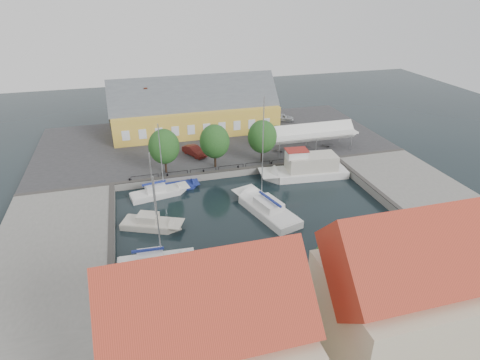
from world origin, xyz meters
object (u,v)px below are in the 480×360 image
at_px(west_boat_d, 154,263).
at_px(tent_canopy, 312,133).
at_px(launch_sw, 140,284).
at_px(warehouse, 191,111).
at_px(west_boat_b, 151,225).
at_px(center_sailboat, 266,210).
at_px(launch_nw, 180,187).
at_px(car_silver, 282,117).
at_px(west_boat_a, 159,194).
at_px(trawler, 307,170).
at_px(car_red, 194,151).

bearing_deg(west_boat_d, tent_canopy, 39.08).
distance_m(west_boat_d, launch_sw, 2.94).
relative_size(warehouse, west_boat_b, 2.93).
bearing_deg(center_sailboat, launch_nw, 134.81).
relative_size(car_silver, west_boat_a, 0.43).
bearing_deg(west_boat_a, launch_nw, 27.47).
xyz_separation_m(warehouse, center_sailboat, (4.12, -28.68, -4.07)).
relative_size(west_boat_d, launch_sw, 2.30).
bearing_deg(warehouse, center_sailboat, -81.82).
relative_size(trawler, launch_nw, 2.51).
distance_m(center_sailboat, west_boat_a, 14.32).
distance_m(trawler, west_boat_b, 23.46).
distance_m(warehouse, car_silver, 17.37).
bearing_deg(center_sailboat, launch_sw, -149.59).
bearing_deg(west_boat_a, launch_sw, -101.09).
bearing_deg(car_silver, center_sailboat, 174.71).
bearing_deg(west_boat_d, center_sailboat, 25.30).
bearing_deg(west_boat_d, launch_nw, 73.44).
bearing_deg(warehouse, launch_sw, -106.61).
relative_size(car_silver, trawler, 0.34).
relative_size(car_red, center_sailboat, 0.31).
distance_m(trawler, west_boat_a, 20.79).
distance_m(tent_canopy, launch_nw, 22.63).
bearing_deg(warehouse, trawler, -58.50).
xyz_separation_m(car_silver, car_red, (-18.74, -11.80, -0.02)).
bearing_deg(tent_canopy, car_red, 172.56).
distance_m(car_silver, trawler, 21.66).
distance_m(warehouse, tent_canopy, 21.63).
xyz_separation_m(trawler, launch_sw, (-24.04, -16.82, -0.93)).
height_order(west_boat_b, west_boat_d, west_boat_d).
relative_size(car_red, west_boat_a, 0.44).
bearing_deg(tent_canopy, center_sailboat, -130.08).
bearing_deg(west_boat_a, west_boat_d, -96.92).
xyz_separation_m(tent_canopy, west_boat_a, (-24.57, -7.16, -3.41)).
height_order(tent_canopy, launch_nw, tent_canopy).
distance_m(car_red, west_boat_a, 11.57).
xyz_separation_m(tent_canopy, car_silver, (0.56, 14.17, -1.93)).
relative_size(warehouse, launch_sw, 6.40).
xyz_separation_m(trawler, launch_nw, (-17.82, 1.40, -0.93)).
bearing_deg(launch_nw, launch_sw, -108.87).
bearing_deg(center_sailboat, tent_canopy, 49.92).
bearing_deg(launch_sw, tent_canopy, 40.58).
height_order(warehouse, car_red, warehouse).
bearing_deg(trawler, west_boat_b, -161.83).
bearing_deg(west_boat_d, west_boat_a, 83.08).
height_order(tent_canopy, car_red, tent_canopy).
relative_size(trawler, west_boat_b, 1.31).
relative_size(west_boat_a, launch_sw, 2.30).
xyz_separation_m(warehouse, car_red, (-1.59, -11.48, -2.69)).
xyz_separation_m(car_silver, launch_sw, (-28.41, -38.02, -1.66)).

